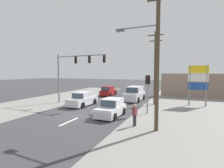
{
  "coord_description": "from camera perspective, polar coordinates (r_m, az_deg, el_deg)",
  "views": [
    {
      "loc": [
        8.07,
        -13.11,
        3.89
      ],
      "look_at": [
        1.19,
        4.0,
        2.58
      ],
      "focal_mm": 28.0,
      "sensor_mm": 36.0,
      "label": 1
    }
  ],
  "objects": [
    {
      "name": "pedestrian_at_kerb",
      "position": [
        12.61,
        7.41,
        -9.57
      ],
      "size": [
        0.33,
        0.53,
        1.63
      ],
      "color": "#333338",
      "rests_on": "ground"
    },
    {
      "name": "lane_dash_mid",
      "position": [
        18.43,
        -4.64,
        -8.11
      ],
      "size": [
        0.2,
        2.4,
        0.01
      ],
      "primitive_type": "cube",
      "color": "silver",
      "rests_on": "ground"
    },
    {
      "name": "utility_pole_midground_right",
      "position": [
        21.03,
        13.91,
        5.61
      ],
      "size": [
        1.8,
        0.26,
        8.53
      ],
      "color": "#4C3D2B",
      "rests_on": "ground"
    },
    {
      "name": "kerb_right_verge",
      "position": [
        15.63,
        25.05,
        -10.69
      ],
      "size": [
        10.0,
        44.0,
        0.02
      ],
      "primitive_type": "cube",
      "color": "gray",
      "rests_on": "ground"
    },
    {
      "name": "lane_dash_near",
      "position": [
        14.27,
        -13.84,
        -11.85
      ],
      "size": [
        0.2,
        2.4,
        0.01
      ],
      "primitive_type": "cube",
      "color": "silver",
      "rests_on": "ground"
    },
    {
      "name": "hatchback_receding_far",
      "position": [
        28.38,
        -1.25,
        -2.37
      ],
      "size": [
        1.8,
        3.65,
        1.53
      ],
      "color": "maroon",
      "rests_on": "ground"
    },
    {
      "name": "pedestal_signal_right_kerb",
      "position": [
        16.25,
        11.54,
        -1.21
      ],
      "size": [
        0.44,
        0.3,
        3.56
      ],
      "color": "slate",
      "rests_on": "ground"
    },
    {
      "name": "shopfront_wall_far",
      "position": [
        29.33,
        27.58,
        -0.48
      ],
      "size": [
        12.0,
        1.0,
        3.6
      ],
      "primitive_type": "cube",
      "color": "gray",
      "rests_on": "ground"
    },
    {
      "name": "shopping_plaza_sign",
      "position": [
        21.88,
        26.29,
        1.28
      ],
      "size": [
        2.1,
        0.16,
        4.6
      ],
      "color": "slate",
      "rests_on": "ground"
    },
    {
      "name": "ground_plane",
      "position": [
        15.88,
        -9.56,
        -10.17
      ],
      "size": [
        140.0,
        140.0,
        0.0
      ],
      "primitive_type": "plane",
      "color": "#3A3A3D"
    },
    {
      "name": "hatchback_oncoming_near",
      "position": [
        15.39,
        -0.2,
        -7.88
      ],
      "size": [
        1.82,
        3.66,
        1.53
      ],
      "color": "silver",
      "rests_on": "ground"
    },
    {
      "name": "kerb_left_verge",
      "position": [
        24.13,
        -21.97,
        -5.47
      ],
      "size": [
        8.0,
        40.0,
        0.02
      ],
      "primitive_type": "cube",
      "color": "gray",
      "rests_on": "ground"
    },
    {
      "name": "lane_dash_far",
      "position": [
        22.93,
        0.98,
        -5.68
      ],
      "size": [
        0.2,
        2.4,
        0.01
      ],
      "primitive_type": "cube",
      "color": "silver",
      "rests_on": "ground"
    },
    {
      "name": "suv_crossing_left",
      "position": [
        23.67,
        7.36,
        -3.26
      ],
      "size": [
        2.18,
        4.6,
        1.9
      ],
      "color": "silver",
      "rests_on": "ground"
    },
    {
      "name": "utility_pole_foreground_right",
      "position": [
        11.7,
        13.99,
        9.91
      ],
      "size": [
        3.78,
        0.51,
        9.49
      ],
      "color": "#4C3D2B",
      "rests_on": "ground"
    },
    {
      "name": "traffic_signal_mast",
      "position": [
        21.19,
        -12.42,
        5.23
      ],
      "size": [
        6.87,
        0.83,
        6.0
      ],
      "color": "slate",
      "rests_on": "ground"
    },
    {
      "name": "sedan_oncoming_mid",
      "position": [
        20.34,
        -9.58,
        -5.0
      ],
      "size": [
        1.97,
        4.28,
        1.56
      ],
      "color": "silver",
      "rests_on": "ground"
    }
  ]
}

